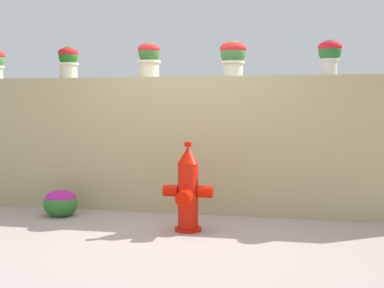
{
  "coord_description": "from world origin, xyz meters",
  "views": [
    {
      "loc": [
        1.1,
        -4.46,
        1.32
      ],
      "look_at": [
        0.04,
        1.03,
        0.86
      ],
      "focal_mm": 43.59,
      "sensor_mm": 36.0,
      "label": 1
    }
  ],
  "objects": [
    {
      "name": "potted_plant_3",
      "position": [
        0.51,
        1.26,
        1.94
      ],
      "size": [
        0.32,
        0.32,
        0.44
      ],
      "color": "beige",
      "rests_on": "stone_wall"
    },
    {
      "name": "potted_plant_1",
      "position": [
        -1.63,
        1.23,
        1.92
      ],
      "size": [
        0.26,
        0.26,
        0.41
      ],
      "color": "beige",
      "rests_on": "stone_wall"
    },
    {
      "name": "potted_plant_2",
      "position": [
        -0.55,
        1.24,
        1.93
      ],
      "size": [
        0.29,
        0.29,
        0.44
      ],
      "color": "beige",
      "rests_on": "stone_wall"
    },
    {
      "name": "flower_bush_left",
      "position": [
        -1.5,
        0.65,
        0.17
      ],
      "size": [
        0.41,
        0.37,
        0.32
      ],
      "color": "#2E7129",
      "rests_on": "ground"
    },
    {
      "name": "ground_plane",
      "position": [
        0.0,
        0.0,
        0.0
      ],
      "size": [
        24.0,
        24.0,
        0.0
      ],
      "primitive_type": "plane",
      "color": "#A3918A"
    },
    {
      "name": "fire_hydrant",
      "position": [
        0.14,
        0.29,
        0.43
      ],
      "size": [
        0.53,
        0.42,
        0.94
      ],
      "color": "red",
      "rests_on": "ground"
    },
    {
      "name": "stone_wall",
      "position": [
        0.0,
        1.23,
        0.84
      ],
      "size": [
        6.2,
        0.39,
        1.68
      ],
      "primitive_type": "cube",
      "color": "tan",
      "rests_on": "ground"
    },
    {
      "name": "potted_plant_4",
      "position": [
        1.64,
        1.24,
        1.94
      ],
      "size": [
        0.28,
        0.28,
        0.42
      ],
      "color": "beige",
      "rests_on": "stone_wall"
    }
  ]
}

